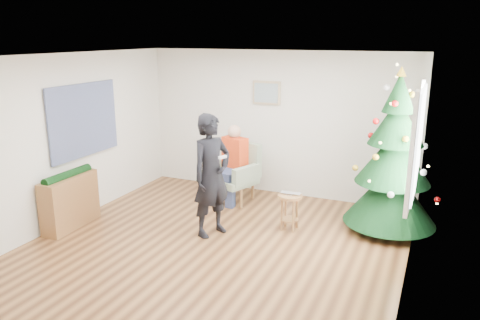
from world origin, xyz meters
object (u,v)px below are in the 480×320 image
at_px(standing_man, 212,175).
at_px(christmas_tree, 394,160).
at_px(armchair, 234,179).
at_px(stool, 289,212).
at_px(console, 70,202).

bearing_deg(standing_man, christmas_tree, -40.57).
xyz_separation_m(armchair, standing_man, (0.30, -1.46, 0.52)).
bearing_deg(christmas_tree, stool, -157.02).
xyz_separation_m(stool, armchair, (-1.30, 0.86, 0.10)).
bearing_deg(console, armchair, 46.77).
bearing_deg(armchair, christmas_tree, 14.53).
xyz_separation_m(christmas_tree, armchair, (-2.68, 0.28, -0.72)).
height_order(christmas_tree, armchair, christmas_tree).
xyz_separation_m(christmas_tree, standing_man, (-2.37, -1.18, -0.20)).
bearing_deg(christmas_tree, armchair, 174.04).
xyz_separation_m(stool, standing_man, (-1.00, -0.60, 0.62)).
relative_size(christmas_tree, standing_man, 1.36).
xyz_separation_m(christmas_tree, stool, (-1.37, -0.58, -0.82)).
height_order(christmas_tree, console, christmas_tree).
bearing_deg(console, stool, 19.04).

